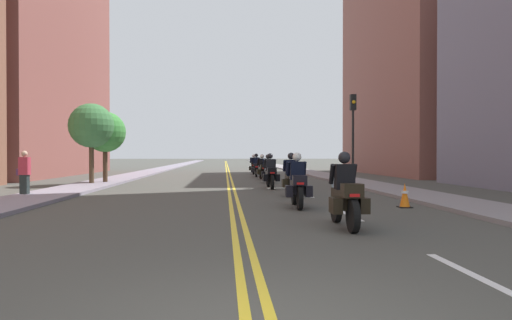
{
  "coord_description": "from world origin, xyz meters",
  "views": [
    {
      "loc": [
        -0.32,
        -3.79,
        1.56
      ],
      "look_at": [
        1.71,
        25.8,
        1.22
      ],
      "focal_mm": 32.47,
      "sensor_mm": 36.0,
      "label": 1
    }
  ],
  "objects_px": {
    "traffic_cone_0": "(405,195)",
    "motorcycle_0": "(345,197)",
    "motorcycle_5": "(262,169)",
    "traffic_light_near": "(353,123)",
    "motorcycle_2": "(291,178)",
    "street_tree_0": "(91,126)",
    "street_tree_1": "(105,132)",
    "motorcycle_1": "(297,185)",
    "motorcycle_6": "(256,168)",
    "traffic_cone_1": "(336,180)",
    "traffic_cone_2": "(344,182)",
    "motorcycle_4": "(268,171)",
    "motorcycle_7": "(254,166)",
    "pedestrian_0": "(24,173)",
    "motorcycle_3": "(270,174)"
  },
  "relations": [
    {
      "from": "motorcycle_4",
      "to": "pedestrian_0",
      "type": "distance_m",
      "value": 12.54
    },
    {
      "from": "motorcycle_1",
      "to": "pedestrian_0",
      "type": "height_order",
      "value": "pedestrian_0"
    },
    {
      "from": "motorcycle_2",
      "to": "street_tree_1",
      "type": "xyz_separation_m",
      "value": [
        -8.85,
        7.69,
        2.09
      ]
    },
    {
      "from": "motorcycle_2",
      "to": "traffic_cone_0",
      "type": "relative_size",
      "value": 2.97
    },
    {
      "from": "motorcycle_6",
      "to": "motorcycle_0",
      "type": "bearing_deg",
      "value": -86.28
    },
    {
      "from": "motorcycle_4",
      "to": "traffic_cone_1",
      "type": "xyz_separation_m",
      "value": [
        3.01,
        -3.2,
        -0.35
      ]
    },
    {
      "from": "motorcycle_7",
      "to": "traffic_cone_2",
      "type": "relative_size",
      "value": 3.27
    },
    {
      "from": "motorcycle_6",
      "to": "motorcycle_7",
      "type": "relative_size",
      "value": 0.97
    },
    {
      "from": "street_tree_0",
      "to": "street_tree_1",
      "type": "relative_size",
      "value": 1.08
    },
    {
      "from": "motorcycle_3",
      "to": "traffic_light_near",
      "type": "bearing_deg",
      "value": 20.44
    },
    {
      "from": "motorcycle_1",
      "to": "traffic_light_near",
      "type": "distance_m",
      "value": 10.81
    },
    {
      "from": "street_tree_0",
      "to": "motorcycle_1",
      "type": "bearing_deg",
      "value": -49.87
    },
    {
      "from": "motorcycle_7",
      "to": "traffic_cone_1",
      "type": "relative_size",
      "value": 3.52
    },
    {
      "from": "motorcycle_1",
      "to": "traffic_cone_1",
      "type": "xyz_separation_m",
      "value": [
        3.27,
        8.69,
        -0.35
      ]
    },
    {
      "from": "motorcycle_3",
      "to": "motorcycle_5",
      "type": "distance_m",
      "value": 7.72
    },
    {
      "from": "motorcycle_4",
      "to": "street_tree_1",
      "type": "xyz_separation_m",
      "value": [
        -8.72,
        -0.35,
        2.09
      ]
    },
    {
      "from": "traffic_light_near",
      "to": "street_tree_1",
      "type": "relative_size",
      "value": 1.2
    },
    {
      "from": "motorcycle_1",
      "to": "motorcycle_5",
      "type": "xyz_separation_m",
      "value": [
        0.24,
        15.57,
        -0.01
      ]
    },
    {
      "from": "pedestrian_0",
      "to": "traffic_cone_2",
      "type": "bearing_deg",
      "value": -158.4
    },
    {
      "from": "motorcycle_4",
      "to": "motorcycle_6",
      "type": "bearing_deg",
      "value": 92.0
    },
    {
      "from": "motorcycle_4",
      "to": "street_tree_0",
      "type": "height_order",
      "value": "street_tree_0"
    },
    {
      "from": "motorcycle_0",
      "to": "motorcycle_4",
      "type": "relative_size",
      "value": 0.99
    },
    {
      "from": "motorcycle_2",
      "to": "traffic_cone_0",
      "type": "height_order",
      "value": "motorcycle_2"
    },
    {
      "from": "motorcycle_7",
      "to": "motorcycle_6",
      "type": "bearing_deg",
      "value": -88.89
    },
    {
      "from": "traffic_cone_2",
      "to": "motorcycle_1",
      "type": "bearing_deg",
      "value": -115.54
    },
    {
      "from": "motorcycle_1",
      "to": "motorcycle_2",
      "type": "distance_m",
      "value": 3.88
    },
    {
      "from": "motorcycle_6",
      "to": "pedestrian_0",
      "type": "distance_m",
      "value": 17.96
    },
    {
      "from": "motorcycle_2",
      "to": "motorcycle_1",
      "type": "bearing_deg",
      "value": -94.95
    },
    {
      "from": "traffic_light_near",
      "to": "traffic_cone_2",
      "type": "bearing_deg",
      "value": -112.22
    },
    {
      "from": "motorcycle_4",
      "to": "pedestrian_0",
      "type": "height_order",
      "value": "pedestrian_0"
    },
    {
      "from": "motorcycle_6",
      "to": "street_tree_0",
      "type": "height_order",
      "value": "street_tree_0"
    },
    {
      "from": "traffic_cone_0",
      "to": "motorcycle_0",
      "type": "bearing_deg",
      "value": -127.1
    },
    {
      "from": "motorcycle_0",
      "to": "traffic_cone_2",
      "type": "bearing_deg",
      "value": 75.99
    },
    {
      "from": "traffic_cone_2",
      "to": "traffic_light_near",
      "type": "height_order",
      "value": "traffic_light_near"
    },
    {
      "from": "traffic_cone_1",
      "to": "traffic_cone_2",
      "type": "height_order",
      "value": "traffic_cone_2"
    },
    {
      "from": "motorcycle_1",
      "to": "traffic_light_near",
      "type": "height_order",
      "value": "traffic_light_near"
    },
    {
      "from": "motorcycle_0",
      "to": "street_tree_0",
      "type": "height_order",
      "value": "street_tree_0"
    },
    {
      "from": "motorcycle_5",
      "to": "pedestrian_0",
      "type": "xyz_separation_m",
      "value": [
        -9.7,
        -11.6,
        0.23
      ]
    },
    {
      "from": "motorcycle_5",
      "to": "traffic_light_near",
      "type": "distance_m",
      "value": 7.71
    },
    {
      "from": "traffic_cone_0",
      "to": "pedestrian_0",
      "type": "distance_m",
      "value": 13.3
    },
    {
      "from": "motorcycle_4",
      "to": "motorcycle_7",
      "type": "height_order",
      "value": "motorcycle_7"
    },
    {
      "from": "motorcycle_7",
      "to": "pedestrian_0",
      "type": "bearing_deg",
      "value": -114.3
    },
    {
      "from": "street_tree_1",
      "to": "motorcycle_6",
      "type": "bearing_deg",
      "value": 41.63
    },
    {
      "from": "motorcycle_5",
      "to": "traffic_cone_1",
      "type": "bearing_deg",
      "value": -69.27
    },
    {
      "from": "motorcycle_7",
      "to": "traffic_cone_1",
      "type": "bearing_deg",
      "value": -76.11
    },
    {
      "from": "traffic_cone_0",
      "to": "traffic_cone_1",
      "type": "distance_m",
      "value": 8.9
    },
    {
      "from": "motorcycle_0",
      "to": "motorcycle_5",
      "type": "bearing_deg",
      "value": 91.14
    },
    {
      "from": "traffic_cone_0",
      "to": "traffic_cone_2",
      "type": "height_order",
      "value": "traffic_cone_0"
    },
    {
      "from": "motorcycle_4",
      "to": "motorcycle_7",
      "type": "xyz_separation_m",
      "value": [
        -0.08,
        11.52,
        -0.01
      ]
    },
    {
      "from": "motorcycle_4",
      "to": "motorcycle_5",
      "type": "relative_size",
      "value": 1.01
    }
  ]
}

